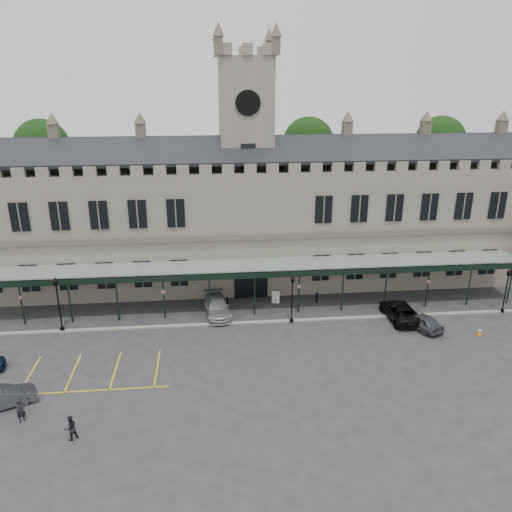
{
  "coord_description": "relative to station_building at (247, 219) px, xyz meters",
  "views": [
    {
      "loc": [
        -3.87,
        -33.27,
        20.02
      ],
      "look_at": [
        0.0,
        6.0,
        6.0
      ],
      "focal_mm": 35.0,
      "sensor_mm": 36.0,
      "label": 1
    }
  ],
  "objects": [
    {
      "name": "lamp_post_mid",
      "position": [
        3.05,
        -10.55,
        -3.85
      ],
      "size": [
        0.42,
        0.42,
        4.41
      ],
      "color": "black",
      "rests_on": "ground"
    },
    {
      "name": "parking_markings",
      "position": [
        -14.0,
        -17.41,
        -6.47
      ],
      "size": [
        16.0,
        6.0,
        0.01
      ],
      "primitive_type": null,
      "color": "gold",
      "rests_on": "ground"
    },
    {
      "name": "tree_behind_left",
      "position": [
        -22.0,
        9.09,
        6.35
      ],
      "size": [
        6.0,
        6.0,
        16.0
      ],
      "color": "#332314",
      "rests_on": "ground"
    },
    {
      "name": "tree_behind_mid",
      "position": [
        8.0,
        9.09,
        6.35
      ],
      "size": [
        6.0,
        6.0,
        16.0
      ],
      "color": "#332314",
      "rests_on": "ground"
    },
    {
      "name": "person_a",
      "position": [
        -15.77,
        -22.19,
        -5.68
      ],
      "size": [
        0.68,
        0.67,
        1.58
      ],
      "primitive_type": "imported",
      "rotation": [
        0.0,
        0.0,
        0.74
      ],
      "color": "black",
      "rests_on": "ground"
    },
    {
      "name": "clock_tower",
      "position": [
        0.0,
        0.09,
        6.64
      ],
      "size": [
        5.6,
        5.6,
        24.8
      ],
      "color": "#6F695C",
      "rests_on": "ground"
    },
    {
      "name": "sign_board",
      "position": [
        2.2,
        -6.58,
        -5.86
      ],
      "size": [
        0.71,
        0.23,
        1.24
      ],
      "rotation": [
        0.0,
        0.0,
        -0.25
      ],
      "color": "black",
      "rests_on": "ground"
    },
    {
      "name": "bollard_right",
      "position": [
        6.09,
        -6.78,
        -5.98
      ],
      "size": [
        0.17,
        0.17,
        0.98
      ],
      "primitive_type": "cylinder",
      "color": "black",
      "rests_on": "ground"
    },
    {
      "name": "car_van",
      "position": [
        12.71,
        -10.87,
        -5.74
      ],
      "size": [
        2.59,
        5.32,
        1.46
      ],
      "primitive_type": "imported",
      "rotation": [
        0.0,
        0.0,
        3.17
      ],
      "color": "black",
      "rests_on": "ground"
    },
    {
      "name": "person_b",
      "position": [
        -12.3,
        -24.15,
        -5.68
      ],
      "size": [
        0.97,
        0.92,
        1.57
      ],
      "primitive_type": "imported",
      "rotation": [
        0.0,
        0.0,
        3.73
      ],
      "color": "black",
      "rests_on": "ground"
    },
    {
      "name": "kerb",
      "position": [
        0.0,
        -10.41,
        -6.41
      ],
      "size": [
        60.0,
        0.4,
        0.12
      ],
      "primitive_type": "cube",
      "color": "gray",
      "rests_on": "ground"
    },
    {
      "name": "ground",
      "position": [
        0.0,
        -15.91,
        -6.47
      ],
      "size": [
        140.0,
        140.0,
        0.0
      ],
      "primitive_type": "plane",
      "color": "#2D2D30"
    },
    {
      "name": "bollard_left",
      "position": [
        -2.39,
        -6.71,
        -6.03
      ],
      "size": [
        0.16,
        0.16,
        0.88
      ],
      "primitive_type": "cylinder",
      "color": "black",
      "rests_on": "ground"
    },
    {
      "name": "traffic_cone",
      "position": [
        18.17,
        -14.37,
        -6.16
      ],
      "size": [
        0.39,
        0.39,
        0.62
      ],
      "rotation": [
        0.0,
        0.0,
        -0.41
      ],
      "color": "#E35F07",
      "rests_on": "ground"
    },
    {
      "name": "car_taxi",
      "position": [
        -3.36,
        -8.44,
        -5.73
      ],
      "size": [
        2.65,
        5.32,
        1.48
      ],
      "primitive_type": "imported",
      "rotation": [
        0.0,
        0.0,
        0.11
      ],
      "color": "#989A9F",
      "rests_on": "ground"
    },
    {
      "name": "car_right_a",
      "position": [
        13.81,
        -12.78,
        -5.79
      ],
      "size": [
        3.02,
        4.3,
        1.36
      ],
      "primitive_type": "imported",
      "rotation": [
        0.0,
        0.0,
        3.54
      ],
      "color": "#3D4046",
      "rests_on": "ground"
    },
    {
      "name": "canopy",
      "position": [
        0.0,
        -8.45,
        -4.06
      ],
      "size": [
        50.0,
        4.1,
        4.3
      ],
      "color": "#8C9E93",
      "rests_on": "ground"
    },
    {
      "name": "station_building",
      "position": [
        0.0,
        0.0,
        0.0
      ],
      "size": [
        60.0,
        10.36,
        17.3
      ],
      "color": "#6F695C",
      "rests_on": "ground"
    },
    {
      "name": "car_left_b",
      "position": [
        -17.5,
        -20.51,
        -5.79
      ],
      "size": [
        4.33,
        2.98,
        1.35
      ],
      "primitive_type": "imported",
      "rotation": [
        0.0,
        0.0,
        1.99
      ],
      "color": "#3D4046",
      "rests_on": "ground"
    },
    {
      "name": "lamp_post_left",
      "position": [
        -16.43,
        -10.32,
        -3.56
      ],
      "size": [
        0.46,
        0.46,
        4.91
      ],
      "color": "black",
      "rests_on": "ground"
    },
    {
      "name": "lamp_post_right",
      "position": [
        22.47,
        -10.52,
        -3.97
      ],
      "size": [
        0.4,
        0.4,
        4.22
      ],
      "color": "black",
      "rests_on": "ground"
    },
    {
      "name": "tree_behind_right",
      "position": [
        24.0,
        9.09,
        6.35
      ],
      "size": [
        6.0,
        6.0,
        16.0
      ],
      "color": "#332314",
      "rests_on": "ground"
    }
  ]
}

